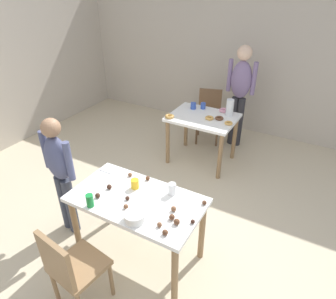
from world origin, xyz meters
TOP-DOWN VIEW (x-y plane):
  - ground_plane at (0.00, 0.00)m, footprint 6.40×6.40m
  - wall_back at (0.00, 3.20)m, footprint 6.40×0.10m
  - dining_table_near at (0.03, -0.23)m, footprint 1.24×0.69m
  - dining_table_far at (-0.17, 1.75)m, footprint 0.95×0.74m
  - chair_near_table at (-0.14, -0.95)m, footprint 0.45×0.45m
  - chair_far_table at (-0.36, 2.48)m, footprint 0.51×0.51m
  - person_girl_near at (-0.87, -0.29)m, footprint 0.46×0.24m
  - person_adult_far at (0.11, 2.52)m, footprint 0.45×0.22m
  - mixing_bowl at (0.18, -0.47)m, footprint 0.18×0.18m
  - soda_can at (-0.27, -0.51)m, footprint 0.07×0.07m
  - fork_near at (-0.50, -0.04)m, footprint 0.17×0.02m
  - cup_near_0 at (-0.07, -0.10)m, footprint 0.08×0.08m
  - cup_near_1 at (0.28, -0.01)m, footprint 0.07×0.07m
  - cake_ball_0 at (-0.03, -0.29)m, footprint 0.04×0.04m
  - cake_ball_1 at (0.44, -0.31)m, footprint 0.05×0.05m
  - cake_ball_2 at (0.61, -0.00)m, footprint 0.04×0.04m
  - cake_ball_3 at (0.40, -0.43)m, footprint 0.04×0.04m
  - cake_ball_4 at (-0.29, -0.39)m, footprint 0.05×0.05m
  - cake_ball_5 at (-0.28, -0.24)m, footprint 0.05×0.05m
  - cake_ball_6 at (0.51, -0.34)m, footprint 0.05×0.05m
  - cake_ball_7 at (0.41, -0.21)m, footprint 0.05×0.05m
  - cake_ball_8 at (0.62, -0.26)m, footprint 0.04×0.04m
  - cake_ball_9 at (0.03, -0.39)m, footprint 0.04×0.04m
  - cake_ball_10 at (-0.03, 0.06)m, footprint 0.04×0.04m
  - cake_ball_11 at (0.48, -0.48)m, footprint 0.05×0.05m
  - cake_ball_12 at (-0.22, 0.03)m, footprint 0.04×0.04m
  - pitcher_far at (0.15, 1.97)m, footprint 0.11×0.11m
  - cup_far_0 at (-0.28, 2.01)m, footprint 0.08×0.08m
  - cup_far_1 at (-0.41, 1.94)m, footprint 0.08×0.08m
  - donut_far_0 at (0.07, 1.77)m, footprint 0.12×0.12m
  - donut_far_1 at (0.03, 2.06)m, footprint 0.14×0.14m
  - donut_far_2 at (-0.05, 1.71)m, footprint 0.12×0.12m
  - donut_far_3 at (0.24, 1.68)m, footprint 0.11×0.11m
  - donut_far_4 at (-0.57, 1.48)m, footprint 0.13×0.13m

SIDE VIEW (x-z plane):
  - ground_plane at x=0.00m, z-range 0.00..0.00m
  - chair_near_table at x=-0.14m, z-range 0.06..0.93m
  - chair_far_table at x=-0.36m, z-range 0.06..0.93m
  - dining_table_far at x=-0.17m, z-range 0.25..1.00m
  - dining_table_near at x=0.03m, z-range 0.27..1.02m
  - fork_near at x=-0.50m, z-range 0.75..0.76m
  - donut_far_3 at x=0.24m, z-range 0.75..0.78m
  - donut_far_0 at x=0.07m, z-range 0.75..0.79m
  - donut_far_2 at x=-0.05m, z-range 0.75..0.79m
  - cake_ball_8 at x=0.62m, z-range 0.75..0.79m
  - donut_far_4 at x=-0.57m, z-range 0.75..0.79m
  - cake_ball_0 at x=-0.03m, z-range 0.75..0.79m
  - donut_far_1 at x=0.03m, z-range 0.75..0.79m
  - cake_ball_2 at x=0.61m, z-range 0.75..0.79m
  - cake_ball_12 at x=-0.22m, z-range 0.75..0.79m
  - cake_ball_3 at x=0.40m, z-range 0.75..0.79m
  - cake_ball_10 at x=-0.03m, z-range 0.75..0.79m
  - cake_ball_9 at x=0.03m, z-range 0.75..0.79m
  - cake_ball_4 at x=-0.29m, z-range 0.75..0.80m
  - cake_ball_11 at x=0.48m, z-range 0.75..0.80m
  - cake_ball_5 at x=-0.28m, z-range 0.75..0.80m
  - cake_ball_7 at x=0.41m, z-range 0.75..0.80m
  - cake_ball_1 at x=0.44m, z-range 0.75..0.80m
  - cake_ball_6 at x=0.51m, z-range 0.75..0.80m
  - mixing_bowl at x=0.18m, z-range 0.75..0.83m
  - cup_far_0 at x=-0.28m, z-range 0.75..0.84m
  - cup_near_0 at x=-0.07m, z-range 0.75..0.84m
  - cup_far_1 at x=-0.41m, z-range 0.75..0.85m
  - cup_near_1 at x=0.28m, z-range 0.75..0.87m
  - soda_can at x=-0.27m, z-range 0.75..0.87m
  - person_girl_near at x=-0.87m, z-range 0.13..1.50m
  - pitcher_far at x=0.15m, z-range 0.75..0.99m
  - person_adult_far at x=0.11m, z-range 0.17..1.81m
  - wall_back at x=0.00m, z-range 0.00..2.60m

